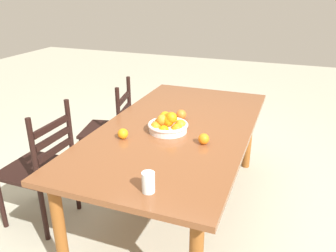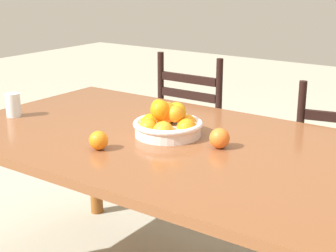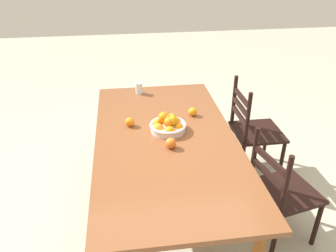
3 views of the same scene
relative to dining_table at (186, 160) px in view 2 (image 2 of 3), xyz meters
The scene contains 7 objects.
dining_table is the anchor object (origin of this frame).
chair_by_cabinet 1.02m from the dining_table, 118.11° to the left, with size 0.44×0.44×0.93m.
fruit_bowl 0.17m from the dining_table, 164.63° to the left, with size 0.29×0.29×0.15m.
orange_loose_0 0.44m from the dining_table, 140.94° to the left, with size 0.07×0.07×0.07m, color orange.
orange_loose_1 0.18m from the dining_table, ahead, with size 0.08×0.08×0.08m, color orange.
orange_loose_2 0.36m from the dining_table, 131.00° to the right, with size 0.07×0.07×0.07m, color orange.
drinking_glass 0.88m from the dining_table, behind, with size 0.07×0.07×0.11m, color silver.
Camera 2 is at (1.04, -1.59, 1.37)m, focal length 54.84 mm.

